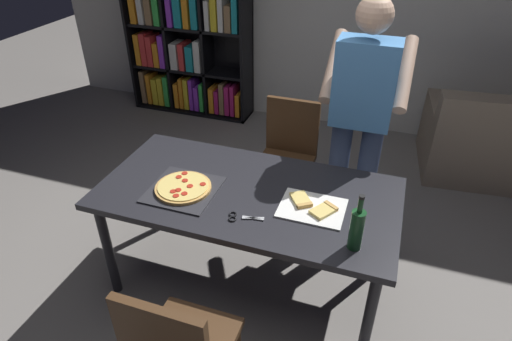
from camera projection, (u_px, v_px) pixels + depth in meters
The scene contains 9 objects.
ground_plane at pixel (249, 280), 2.96m from camera, with size 12.00×12.00×0.00m, color gray.
dining_table at pixel (248, 201), 2.59m from camera, with size 1.76×0.88×0.75m.
chair_far_side at pixel (288, 150), 3.41m from camera, with size 0.42×0.42×0.90m.
bookshelf at pixel (187, 37), 4.80m from camera, with size 1.40×0.35×1.95m.
person_serving_pizza at pixel (360, 115), 2.83m from camera, with size 0.55×0.54×1.75m.
pepperoni_pizza_on_tray at pixel (183, 188), 2.54m from camera, with size 0.39×0.39×0.04m.
pizza_slices_on_towel at pixel (312, 207), 2.40m from camera, with size 0.36×0.28×0.03m.
wine_bottle at pixel (357, 229), 2.08m from camera, with size 0.07×0.07×0.32m.
kitchen_scissors at pixel (240, 217), 2.33m from camera, with size 0.20×0.09×0.01m.
Camera 1 is at (0.72, -1.94, 2.24)m, focal length 30.38 mm.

